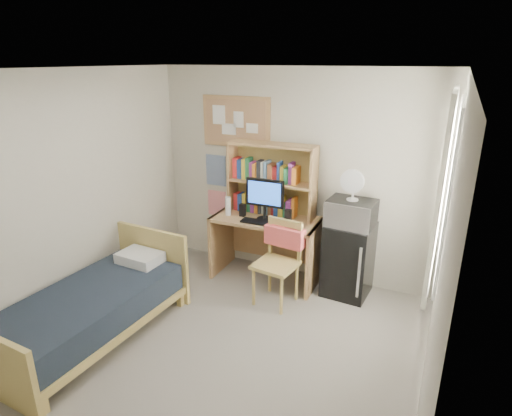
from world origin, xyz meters
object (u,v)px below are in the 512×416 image
at_px(monitor, 265,200).
at_px(speaker_left, 243,210).
at_px(microwave, 351,213).
at_px(mini_fridge, 348,259).
at_px(bed, 91,315).
at_px(desk_fan, 353,186).
at_px(desk_chair, 276,264).
at_px(desk, 266,248).
at_px(speaker_right, 288,216).
at_px(bulletin_board, 236,122).

height_order(monitor, speaker_left, monitor).
bearing_deg(monitor, microwave, 5.21).
relative_size(mini_fridge, microwave, 1.69).
bearing_deg(bed, mini_fridge, 45.77).
distance_m(microwave, desk_fan, 0.31).
bearing_deg(desk_chair, microwave, 45.79).
xyz_separation_m(monitor, speaker_left, (-0.30, -0.01, -0.18)).
bearing_deg(desk, speaker_right, -11.31).
xyz_separation_m(monitor, microwave, (1.02, 0.11, -0.05)).
bearing_deg(desk_fan, mini_fridge, 90.00).
distance_m(desk, desk_fan, 1.38).
height_order(bulletin_board, desk, bulletin_board).
relative_size(desk_chair, speaker_left, 6.23).
xyz_separation_m(speaker_left, microwave, (1.32, 0.12, 0.13)).
bearing_deg(speaker_left, mini_fridge, 4.89).
bearing_deg(bulletin_board, microwave, -9.99).
relative_size(monitor, microwave, 0.98).
height_order(monitor, microwave, monitor).
bearing_deg(bed, desk_fan, 45.49).
xyz_separation_m(bulletin_board, bed, (-0.50, -2.23, -1.66)).
bearing_deg(monitor, bulletin_board, 144.90).
bearing_deg(desk_chair, desk_fan, 45.79).
bearing_deg(desk_fan, speaker_right, -167.97).
bearing_deg(bulletin_board, desk_chair, -42.31).
relative_size(desk, mini_fridge, 1.50).
distance_m(bed, desk_fan, 3.06).
distance_m(desk_chair, microwave, 1.03).
height_order(mini_fridge, monitor, monitor).
bearing_deg(desk, mini_fridge, 2.97).
bearing_deg(desk, microwave, 1.86).
bearing_deg(desk_fan, monitor, -170.11).
height_order(bulletin_board, desk_chair, bulletin_board).
relative_size(mini_fridge, monitor, 1.73).
distance_m(mini_fridge, desk_fan, 0.90).
distance_m(desk, microwave, 1.20).
xyz_separation_m(mini_fridge, speaker_left, (-1.32, -0.14, 0.46)).
bearing_deg(bed, microwave, 45.49).
distance_m(bed, microwave, 2.97).
xyz_separation_m(speaker_right, microwave, (0.72, 0.11, 0.12)).
distance_m(speaker_right, microwave, 0.74).
bearing_deg(bulletin_board, speaker_left, -54.87).
bearing_deg(desk_fan, desk, -173.45).
relative_size(desk, monitor, 2.59).
bearing_deg(speaker_left, monitor, 0.00).
height_order(bulletin_board, bed, bulletin_board).
height_order(desk_chair, monitor, monitor).
relative_size(bed, microwave, 3.60).
bearing_deg(desk_chair, bed, -127.96).
distance_m(mini_fridge, speaker_right, 0.87).
relative_size(desk_chair, speaker_right, 5.72).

